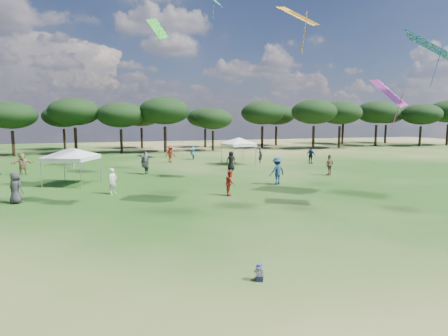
# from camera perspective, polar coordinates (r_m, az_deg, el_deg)

# --- Properties ---
(ground) EXTENTS (140.00, 140.00, 0.00)m
(ground) POSITION_cam_1_polar(r_m,az_deg,el_deg) (9.91, 12.43, -20.51)
(ground) COLOR #254D17
(ground) RESTS_ON ground
(tree_line) EXTENTS (108.78, 17.63, 7.77)m
(tree_line) POSITION_cam_1_polar(r_m,az_deg,el_deg) (55.38, -10.43, 8.23)
(tree_line) COLOR black
(tree_line) RESTS_ON ground
(tent_left) EXTENTS (5.54, 5.54, 2.91)m
(tent_left) POSITION_cam_1_polar(r_m,az_deg,el_deg) (28.33, -22.30, 2.63)
(tent_left) COLOR gray
(tent_left) RESTS_ON ground
(tent_right) EXTENTS (5.43, 5.43, 3.04)m
(tent_right) POSITION_cam_1_polar(r_m,az_deg,el_deg) (37.88, 2.23, 4.48)
(tent_right) COLOR gray
(tent_right) RESTS_ON ground
(toddler) EXTENTS (0.38, 0.41, 0.50)m
(toddler) POSITION_cam_1_polar(r_m,az_deg,el_deg) (11.21, 5.44, -15.66)
(toddler) COLOR #161D31
(toddler) RESTS_ON ground
(festival_crowd) EXTENTS (28.52, 21.82, 1.93)m
(festival_crowd) POSITION_cam_1_polar(r_m,az_deg,el_deg) (32.31, -9.04, 0.77)
(festival_crowd) COLOR navy
(festival_crowd) RESTS_ON ground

